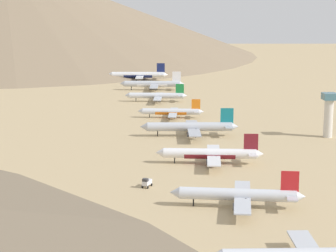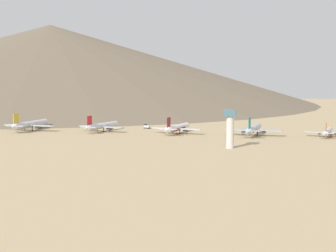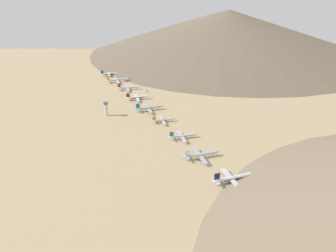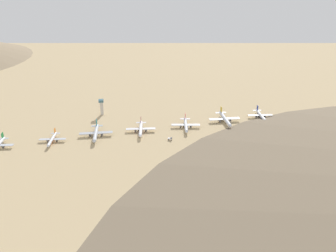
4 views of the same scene
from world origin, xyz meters
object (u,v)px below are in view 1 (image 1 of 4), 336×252
object	(u,v)px
parked_jet_2	(157,96)
parked_jet_3	(171,112)
control_tower	(329,112)
parked_jet_1	(153,84)
parked_jet_5	(211,154)
parked_jet_6	(239,195)
parked_jet_4	(191,127)
parked_jet_0	(138,75)
service_truck	(147,182)

from	to	relation	value
parked_jet_2	parked_jet_3	bearing A→B (deg)	95.54
control_tower	parked_jet_1	bearing A→B (deg)	-64.32
parked_jet_5	parked_jet_6	bearing A→B (deg)	92.16
parked_jet_4	parked_jet_0	bearing A→B (deg)	-84.19
parked_jet_1	service_truck	size ratio (longest dim) A/B	9.00
parked_jet_0	service_truck	bearing A→B (deg)	89.44
service_truck	control_tower	distance (m)	132.56
parked_jet_1	parked_jet_4	size ratio (longest dim) A/B	0.97
parked_jet_6	control_tower	size ratio (longest dim) A/B	2.04
parked_jet_6	control_tower	distance (m)	132.95
parked_jet_2	parked_jet_6	size ratio (longest dim) A/B	0.91
parked_jet_3	control_tower	bearing A→B (deg)	142.80
parked_jet_2	parked_jet_3	world-z (taller)	parked_jet_2
parked_jet_1	parked_jet_2	xyz separation A→B (m)	(-0.61, 56.67, -0.61)
parked_jet_2	parked_jet_4	distance (m)	116.68
parked_jet_0	parked_jet_4	size ratio (longest dim) A/B	1.00
parked_jet_3	parked_jet_5	bearing A→B (deg)	95.06
control_tower	parked_jet_5	bearing A→B (deg)	36.82
parked_jet_0	parked_jet_4	xyz separation A→B (m)	(-23.48, 230.81, 0.05)
parked_jet_2	parked_jet_5	bearing A→B (deg)	95.23
parked_jet_2	parked_jet_5	world-z (taller)	parked_jet_5
parked_jet_4	parked_jet_5	xyz separation A→B (m)	(-3.26, 58.72, -0.47)
parked_jet_6	control_tower	world-z (taller)	control_tower
parked_jet_1	control_tower	distance (m)	199.11
control_tower	parked_jet_6	bearing A→B (deg)	59.54
parked_jet_0	parked_jet_4	world-z (taller)	parked_jet_0
parked_jet_3	parked_jet_6	distance (m)	175.19
parked_jet_5	service_truck	distance (m)	45.92
parked_jet_4	control_tower	world-z (taller)	control_tower
parked_jet_1	parked_jet_6	world-z (taller)	parked_jet_1
parked_jet_5	parked_jet_6	world-z (taller)	parked_jet_5
parked_jet_2	parked_jet_5	xyz separation A→B (m)	(-16.00, 174.70, 0.38)
parked_jet_3	parked_jet_4	distance (m)	54.20
parked_jet_1	control_tower	xyz separation A→B (m)	(-86.20, 179.27, 8.63)
parked_jet_0	parked_jet_3	size ratio (longest dim) A/B	1.30
parked_jet_2	service_truck	world-z (taller)	parked_jet_2
parked_jet_3	parked_jet_4	world-z (taller)	parked_jet_4
parked_jet_3	service_truck	distance (m)	148.59
parked_jet_0	parked_jet_1	size ratio (longest dim) A/B	1.04
parked_jet_5	control_tower	bearing A→B (deg)	-143.18
parked_jet_1	parked_jet_6	bearing A→B (deg)	93.69
control_tower	parked_jet_2	bearing A→B (deg)	-55.08
parked_jet_2	service_truck	bearing A→B (deg)	86.20
parked_jet_1	service_truck	xyz separation A→B (m)	(13.31, 266.11, -2.84)
parked_jet_3	parked_jet_6	size ratio (longest dim) A/B	0.84
parked_jet_0	parked_jet_4	bearing A→B (deg)	95.81
parked_jet_4	service_truck	world-z (taller)	parked_jet_4
parked_jet_3	parked_jet_5	xyz separation A→B (m)	(-9.97, 112.49, 0.76)
parked_jet_6	parked_jet_4	bearing A→B (deg)	-87.34
parked_jet_1	parked_jet_3	size ratio (longest dim) A/B	1.25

